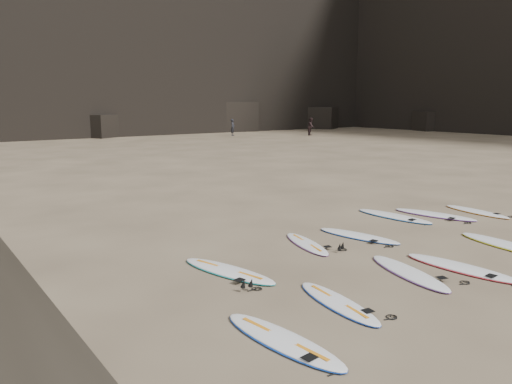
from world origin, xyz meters
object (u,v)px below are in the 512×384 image
at_px(surfboard_4, 507,245).
at_px(person_b, 311,127).
at_px(surfboard_8, 394,216).
at_px(surfboard_0, 283,340).
at_px(surfboard_6, 307,244).
at_px(surfboard_5, 228,270).
at_px(surfboard_9, 434,214).
at_px(surfboard_2, 409,272).
at_px(surfboard_3, 461,267).
at_px(surfboard_1, 338,302).
at_px(surfboard_10, 476,211).
at_px(surfboard_7, 358,236).
at_px(person_a, 233,127).

xyz_separation_m(surfboard_4, person_b, (24.34, 34.56, 0.91)).
bearing_deg(surfboard_8, surfboard_0, -156.21).
bearing_deg(surfboard_6, surfboard_8, 25.20).
relative_size(surfboard_5, surfboard_9, 0.96).
height_order(surfboard_2, surfboard_6, surfboard_2).
distance_m(surfboard_2, surfboard_3, 1.30).
distance_m(surfboard_5, surfboard_8, 7.30).
height_order(surfboard_5, surfboard_6, surfboard_5).
distance_m(surfboard_1, surfboard_10, 9.70).
height_order(surfboard_0, surfboard_9, surfboard_9).
height_order(surfboard_7, person_a, person_a).
bearing_deg(surfboard_6, surfboard_5, -152.14).
xyz_separation_m(surfboard_1, surfboard_9, (7.74, 3.32, 0.01)).
distance_m(surfboard_3, surfboard_10, 6.41).
distance_m(surfboard_3, surfboard_4, 2.59).
distance_m(surfboard_2, surfboard_6, 2.99).
bearing_deg(surfboard_9, person_b, 40.58).
distance_m(surfboard_0, surfboard_3, 5.39).
relative_size(surfboard_1, surfboard_9, 0.85).
distance_m(surfboard_0, surfboard_7, 6.56).
relative_size(surfboard_4, person_b, 1.43).
relative_size(surfboard_2, surfboard_4, 0.92).
relative_size(surfboard_9, surfboard_10, 1.12).
bearing_deg(surfboard_9, person_a, 53.16).
xyz_separation_m(surfboard_4, surfboard_8, (0.28, 3.86, -0.00)).
bearing_deg(surfboard_4, surfboard_0, -167.69).
height_order(surfboard_1, surfboard_8, surfboard_8).
distance_m(surfboard_9, surfboard_10, 1.64).
distance_m(surfboard_8, surfboard_10, 3.05).
bearing_deg(surfboard_8, surfboard_2, -142.69).
xyz_separation_m(surfboard_0, surfboard_1, (1.76, 0.55, -0.00)).
height_order(surfboard_8, surfboard_10, surfboard_8).
relative_size(surfboard_8, person_b, 1.42).
height_order(surfboard_4, surfboard_10, surfboard_4).
relative_size(surfboard_2, surfboard_7, 1.03).
distance_m(surfboard_0, surfboard_5, 3.37).
relative_size(surfboard_1, surfboard_6, 1.03).
height_order(surfboard_6, person_b, person_b).
xyz_separation_m(surfboard_1, surfboard_8, (6.47, 3.95, 0.01)).
height_order(surfboard_6, surfboard_10, surfboard_10).
xyz_separation_m(surfboard_0, surfboard_9, (9.50, 3.88, 0.00)).
xyz_separation_m(surfboard_7, surfboard_10, (5.52, -0.20, -0.00)).
height_order(surfboard_1, surfboard_2, surfboard_2).
height_order(surfboard_1, surfboard_6, surfboard_1).
bearing_deg(surfboard_4, surfboard_5, 167.37).
height_order(surfboard_3, surfboard_10, surfboard_3).
relative_size(surfboard_5, person_a, 1.45).
distance_m(surfboard_2, person_b, 44.43).
xyz_separation_m(surfboard_3, surfboard_6, (-1.52, 3.46, -0.01)).
height_order(surfboard_3, person_a, person_a).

